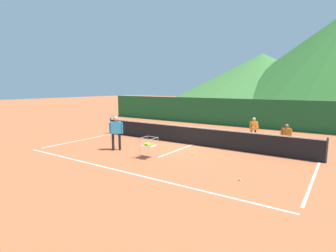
{
  "coord_description": "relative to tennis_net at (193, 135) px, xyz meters",
  "views": [
    {
      "loc": [
        6.64,
        -12.15,
        3.06
      ],
      "look_at": [
        -0.87,
        -1.04,
        1.06
      ],
      "focal_mm": 28.25,
      "sensor_mm": 36.0,
      "label": 1
    }
  ],
  "objects": [
    {
      "name": "ground_plane",
      "position": [
        0.0,
        0.0,
        -0.5
      ],
      "size": [
        120.0,
        120.0,
        0.0
      ],
      "primitive_type": "plane",
      "color": "#BC6038"
    },
    {
      "name": "line_baseline_near",
      "position": [
        0.0,
        -5.39,
        -0.5
      ],
      "size": [
        11.84,
        0.08,
        0.01
      ],
      "primitive_type": "cube",
      "color": "white",
      "rests_on": "ground"
    },
    {
      "name": "line_baseline_far",
      "position": [
        0.0,
        4.53,
        -0.5
      ],
      "size": [
        11.84,
        0.08,
        0.01
      ],
      "primitive_type": "cube",
      "color": "white",
      "rests_on": "ground"
    },
    {
      "name": "line_sideline_west",
      "position": [
        -5.92,
        0.0,
        -0.5
      ],
      "size": [
        0.08,
        9.93,
        0.01
      ],
      "primitive_type": "cube",
      "color": "white",
      "rests_on": "ground"
    },
    {
      "name": "line_sideline_east",
      "position": [
        5.92,
        0.0,
        -0.5
      ],
      "size": [
        0.08,
        9.93,
        0.01
      ],
      "primitive_type": "cube",
      "color": "white",
      "rests_on": "ground"
    },
    {
      "name": "line_service_center",
      "position": [
        0.0,
        0.0,
        -0.5
      ],
      "size": [
        0.08,
        6.27,
        0.01
      ],
      "primitive_type": "cube",
      "color": "white",
      "rests_on": "ground"
    },
    {
      "name": "tennis_net",
      "position": [
        0.0,
        0.0,
        0.0
      ],
      "size": [
        12.36,
        0.08,
        1.05
      ],
      "color": "#333338",
      "rests_on": "ground"
    },
    {
      "name": "instructor",
      "position": [
        -2.47,
        -3.15,
        0.5
      ],
      "size": [
        0.63,
        0.78,
        1.67
      ],
      "color": "black",
      "rests_on": "ground"
    },
    {
      "name": "student_0",
      "position": [
        2.42,
        2.68,
        0.32
      ],
      "size": [
        0.48,
        0.72,
        1.36
      ],
      "color": "navy",
      "rests_on": "ground"
    },
    {
      "name": "student_1",
      "position": [
        4.32,
        1.57,
        0.26
      ],
      "size": [
        0.52,
        0.58,
        1.27
      ],
      "color": "silver",
      "rests_on": "ground"
    },
    {
      "name": "ball_cart",
      "position": [
        -0.29,
        -3.39,
        0.09
      ],
      "size": [
        0.58,
        0.58,
        0.9
      ],
      "color": "#B7B7BC",
      "rests_on": "ground"
    },
    {
      "name": "tennis_ball_0",
      "position": [
        -4.57,
        -0.99,
        -0.47
      ],
      "size": [
        0.07,
        0.07,
        0.07
      ],
      "primitive_type": "sphere",
      "color": "yellow",
      "rests_on": "ground"
    },
    {
      "name": "tennis_ball_1",
      "position": [
        -3.83,
        -5.42,
        -0.47
      ],
      "size": [
        0.07,
        0.07,
        0.07
      ],
      "primitive_type": "sphere",
      "color": "yellow",
      "rests_on": "ground"
    },
    {
      "name": "tennis_ball_2",
      "position": [
        3.93,
        -3.92,
        -0.47
      ],
      "size": [
        0.07,
        0.07,
        0.07
      ],
      "primitive_type": "sphere",
      "color": "yellow",
      "rests_on": "ground"
    },
    {
      "name": "tennis_ball_3",
      "position": [
        2.68,
        -0.55,
        -0.47
      ],
      "size": [
        0.07,
        0.07,
        0.07
      ],
      "primitive_type": "sphere",
      "color": "yellow",
      "rests_on": "ground"
    },
    {
      "name": "tennis_ball_4",
      "position": [
        1.06,
        -1.9,
        -0.47
      ],
      "size": [
        0.07,
        0.07,
        0.07
      ],
      "primitive_type": "sphere",
      "color": "yellow",
      "rests_on": "ground"
    },
    {
      "name": "tennis_ball_5",
      "position": [
        -5.2,
        -0.92,
        -0.47
      ],
      "size": [
        0.07,
        0.07,
        0.07
      ],
      "primitive_type": "sphere",
      "color": "yellow",
      "rests_on": "ground"
    },
    {
      "name": "windscreen_fence",
      "position": [
        0.0,
        7.7,
        0.57
      ],
      "size": [
        26.05,
        0.08,
        2.15
      ],
      "primitive_type": "cube",
      "color": "#1E5B2D",
      "rests_on": "ground"
    },
    {
      "name": "hill_2",
      "position": [
        -11.8,
        57.23,
        5.13
      ],
      "size": [
        44.96,
        44.96,
        11.25
      ],
      "primitive_type": "cone",
      "color": "#427A38",
      "rests_on": "ground"
    }
  ]
}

